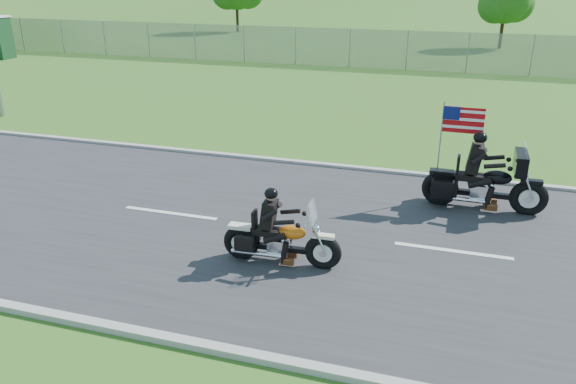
% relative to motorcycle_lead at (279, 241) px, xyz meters
% --- Properties ---
extents(ground, '(420.00, 420.00, 0.00)m').
position_rel_motorcycle_lead_xyz_m(ground, '(-0.96, 1.37, -0.48)').
color(ground, '#2A571B').
rests_on(ground, ground).
extents(road, '(120.00, 8.00, 0.04)m').
position_rel_motorcycle_lead_xyz_m(road, '(-0.96, 1.37, -0.46)').
color(road, '#28282B').
rests_on(road, ground).
extents(curb_north, '(120.00, 0.18, 0.12)m').
position_rel_motorcycle_lead_xyz_m(curb_north, '(-0.96, 5.42, -0.43)').
color(curb_north, '#9E9B93').
rests_on(curb_north, ground).
extents(curb_south, '(120.00, 0.18, 0.12)m').
position_rel_motorcycle_lead_xyz_m(curb_south, '(-0.96, -2.68, -0.43)').
color(curb_south, '#9E9B93').
rests_on(curb_south, ground).
extents(fence, '(60.00, 0.03, 2.00)m').
position_rel_motorcycle_lead_xyz_m(fence, '(-5.96, 21.37, 0.52)').
color(fence, gray).
rests_on(fence, ground).
extents(tree_fence_near, '(3.52, 3.28, 4.75)m').
position_rel_motorcycle_lead_xyz_m(tree_fence_near, '(5.08, 31.41, 2.50)').
color(tree_fence_near, '#382316').
rests_on(tree_fence_near, ground).
extents(motorcycle_lead, '(2.22, 0.59, 1.50)m').
position_rel_motorcycle_lead_xyz_m(motorcycle_lead, '(0.00, 0.00, 0.00)').
color(motorcycle_lead, black).
rests_on(motorcycle_lead, ground).
extents(motorcycle_follow, '(2.69, 0.88, 2.25)m').
position_rel_motorcycle_lead_xyz_m(motorcycle_follow, '(3.57, 3.64, 0.14)').
color(motorcycle_follow, black).
rests_on(motorcycle_follow, ground).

